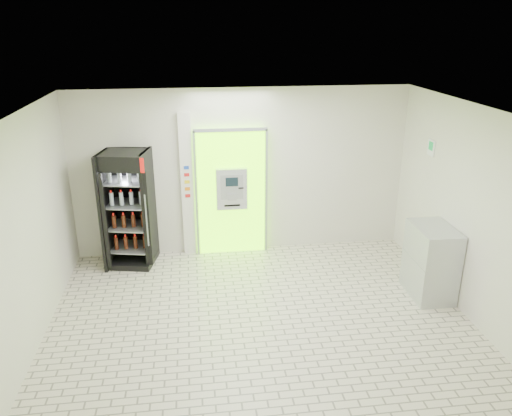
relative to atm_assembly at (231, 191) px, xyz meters
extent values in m
plane|color=beige|center=(0.20, -2.41, -1.17)|extent=(6.00, 6.00, 0.00)
plane|color=beige|center=(0.20, 0.09, 0.33)|extent=(6.00, 0.00, 6.00)
plane|color=beige|center=(0.20, -4.91, 0.33)|extent=(6.00, 0.00, 6.00)
plane|color=beige|center=(-2.80, -2.41, 0.33)|extent=(0.00, 5.00, 5.00)
plane|color=beige|center=(3.20, -2.41, 0.33)|extent=(0.00, 5.00, 5.00)
plane|color=white|center=(0.20, -2.41, 1.83)|extent=(6.00, 6.00, 0.00)
cube|color=#74FF02|center=(0.00, 0.02, -0.02)|extent=(1.20, 0.12, 2.30)
cube|color=gray|center=(0.00, -0.05, 1.13)|extent=(1.28, 0.04, 0.06)
cube|color=gray|center=(-0.63, -0.05, -0.02)|extent=(0.04, 0.04, 2.30)
cube|color=gray|center=(0.63, -0.05, -0.02)|extent=(0.04, 0.04, 2.30)
cube|color=black|center=(0.10, -0.04, -0.67)|extent=(0.62, 0.01, 0.67)
cube|color=black|center=(-0.34, -0.04, 0.81)|extent=(0.22, 0.01, 0.18)
cube|color=#B1B4B9|center=(0.00, -0.09, 0.08)|extent=(0.55, 0.12, 0.75)
cube|color=black|center=(0.00, -0.16, 0.23)|extent=(0.22, 0.01, 0.16)
cube|color=gray|center=(0.00, -0.16, -0.05)|extent=(0.16, 0.01, 0.12)
cube|color=black|center=(0.16, -0.16, 0.11)|extent=(0.09, 0.01, 0.02)
cube|color=black|center=(0.00, -0.16, -0.21)|extent=(0.28, 0.01, 0.03)
cube|color=silver|center=(-0.78, 0.04, 0.13)|extent=(0.22, 0.10, 2.60)
cube|color=#193FB2|center=(-0.78, -0.02, 0.48)|extent=(0.09, 0.01, 0.06)
cube|color=red|center=(-0.78, -0.02, 0.35)|extent=(0.09, 0.01, 0.06)
cube|color=yellow|center=(-0.78, -0.02, 0.22)|extent=(0.09, 0.01, 0.06)
cube|color=orange|center=(-0.78, -0.02, 0.09)|extent=(0.09, 0.01, 0.06)
cube|color=red|center=(-0.78, -0.02, -0.04)|extent=(0.09, 0.01, 0.06)
cube|color=black|center=(-1.80, -0.27, -0.16)|extent=(0.89, 0.83, 2.03)
cube|color=black|center=(-1.80, 0.05, -0.16)|extent=(0.76, 0.21, 2.03)
cube|color=red|center=(-1.80, -0.61, 0.73)|extent=(0.73, 0.16, 0.24)
cube|color=white|center=(-1.80, -0.62, 0.73)|extent=(0.42, 0.09, 0.07)
cube|color=black|center=(-1.80, -0.27, -1.12)|extent=(0.89, 0.83, 0.10)
cylinder|color=gray|center=(-1.47, -0.63, -0.24)|extent=(0.03, 0.03, 0.91)
cube|color=gray|center=(-1.80, -0.27, -0.87)|extent=(0.75, 0.71, 0.02)
cube|color=gray|center=(-1.80, -0.27, -0.46)|extent=(0.75, 0.71, 0.02)
cube|color=gray|center=(-1.80, -0.27, -0.05)|extent=(0.75, 0.71, 0.02)
cube|color=gray|center=(-1.80, -0.27, 0.35)|extent=(0.75, 0.71, 0.02)
cube|color=#B1B4B9|center=(2.90, -2.00, -0.60)|extent=(0.59, 0.87, 1.14)
cube|color=gray|center=(2.62, -2.00, -0.54)|extent=(0.02, 0.84, 0.01)
cube|color=white|center=(3.19, -1.01, 0.95)|extent=(0.02, 0.22, 0.26)
cube|color=#0C8E3E|center=(3.18, -1.01, 0.98)|extent=(0.00, 0.14, 0.14)
camera|label=1|loc=(-0.66, -8.49, 2.88)|focal=35.00mm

